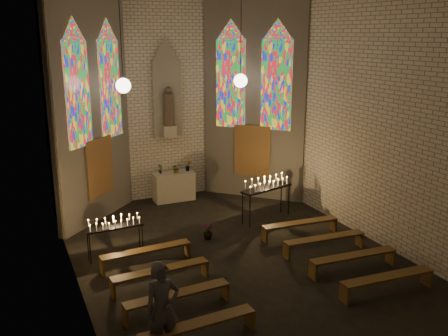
{
  "coord_description": "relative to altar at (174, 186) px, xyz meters",
  "views": [
    {
      "loc": [
        -5.21,
        -10.45,
        5.67
      ],
      "look_at": [
        0.15,
        1.5,
        2.13
      ],
      "focal_mm": 40.0,
      "sensor_mm": 36.0,
      "label": 1
    }
  ],
  "objects": [
    {
      "name": "flower_vase_left",
      "position": [
        -0.45,
        0.08,
        0.67
      ],
      "size": [
        0.21,
        0.18,
        0.34
      ],
      "primitive_type": "imported",
      "rotation": [
        0.0,
        0.0,
        0.37
      ],
      "color": "#4C723F",
      "rests_on": "altar"
    },
    {
      "name": "pew_right_3",
      "position": [
        2.27,
        -8.17,
        -0.14
      ],
      "size": [
        2.32,
        0.46,
        0.44
      ],
      "rotation": [
        0.0,
        0.0,
        -0.06
      ],
      "color": "#523817",
      "rests_on": "ground"
    },
    {
      "name": "pew_left_1",
      "position": [
        -2.27,
        -5.77,
        -0.14
      ],
      "size": [
        2.32,
        0.46,
        0.44
      ],
      "rotation": [
        0.0,
        0.0,
        0.06
      ],
      "color": "#523817",
      "rests_on": "ground"
    },
    {
      "name": "pew_left_3",
      "position": [
        -2.27,
        -8.17,
        -0.14
      ],
      "size": [
        2.32,
        0.46,
        0.44
      ],
      "rotation": [
        0.0,
        0.0,
        0.06
      ],
      "color": "#523817",
      "rests_on": "ground"
    },
    {
      "name": "flower_vase_right",
      "position": [
        0.55,
        0.01,
        0.68
      ],
      "size": [
        0.23,
        0.2,
        0.37
      ],
      "primitive_type": "imported",
      "rotation": [
        0.0,
        0.0,
        -0.2
      ],
      "color": "#4C723F",
      "rests_on": "altar"
    },
    {
      "name": "votive_stand_right",
      "position": [
        2.03,
        -2.99,
        0.63
      ],
      "size": [
        1.84,
        0.88,
        1.31
      ],
      "rotation": [
        0.0,
        0.0,
        0.27
      ],
      "color": "black",
      "rests_on": "ground"
    },
    {
      "name": "flower_vase_center",
      "position": [
        0.08,
        -0.08,
        0.67
      ],
      "size": [
        0.37,
        0.34,
        0.34
      ],
      "primitive_type": "imported",
      "rotation": [
        0.0,
        0.0,
        0.26
      ],
      "color": "#4C723F",
      "rests_on": "altar"
    },
    {
      "name": "pew_right_2",
      "position": [
        2.27,
        -6.97,
        -0.14
      ],
      "size": [
        2.32,
        0.46,
        0.44
      ],
      "rotation": [
        0.0,
        0.0,
        -0.06
      ],
      "color": "#523817",
      "rests_on": "ground"
    },
    {
      "name": "room",
      "position": [
        -0.0,
        -2.08,
        3.22
      ],
      "size": [
        8.22,
        12.43,
        7.0
      ],
      "color": "beige",
      "rests_on": "ground"
    },
    {
      "name": "floor",
      "position": [
        0.0,
        -5.45,
        -0.5
      ],
      "size": [
        12.0,
        12.0,
        0.0
      ],
      "primitive_type": "plane",
      "color": "black",
      "rests_on": "ground"
    },
    {
      "name": "visitor",
      "position": [
        -2.95,
        -8.16,
        0.39
      ],
      "size": [
        0.67,
        0.46,
        1.78
      ],
      "primitive_type": "imported",
      "rotation": [
        0.0,
        0.0,
        0.06
      ],
      "color": "#44444D",
      "rests_on": "ground"
    },
    {
      "name": "votive_stand_left",
      "position": [
        -2.87,
        -3.79,
        0.42
      ],
      "size": [
        1.47,
        0.4,
        1.07
      ],
      "rotation": [
        0.0,
        0.0,
        0.04
      ],
      "color": "black",
      "rests_on": "ground"
    },
    {
      "name": "pew_left_2",
      "position": [
        -2.27,
        -6.97,
        -0.14
      ],
      "size": [
        2.32,
        0.46,
        0.44
      ],
      "rotation": [
        0.0,
        0.0,
        0.06
      ],
      "color": "#523817",
      "rests_on": "ground"
    },
    {
      "name": "pew_right_0",
      "position": [
        2.27,
        -4.57,
        -0.14
      ],
      "size": [
        2.32,
        0.46,
        0.44
      ],
      "rotation": [
        0.0,
        0.0,
        -0.06
      ],
      "color": "#523817",
      "rests_on": "ground"
    },
    {
      "name": "aisle_flower_pot",
      "position": [
        -0.23,
        -3.66,
        -0.26
      ],
      "size": [
        0.28,
        0.28,
        0.47
      ],
      "primitive_type": "imported",
      "rotation": [
        0.0,
        0.0,
        -0.08
      ],
      "color": "#4C723F",
      "rests_on": "ground"
    },
    {
      "name": "pew_left_0",
      "position": [
        -2.27,
        -4.57,
        -0.14
      ],
      "size": [
        2.32,
        0.46,
        0.44
      ],
      "rotation": [
        0.0,
        0.0,
        0.06
      ],
      "color": "#523817",
      "rests_on": "ground"
    },
    {
      "name": "pew_right_1",
      "position": [
        2.27,
        -5.77,
        -0.14
      ],
      "size": [
        2.32,
        0.46,
        0.44
      ],
      "rotation": [
        0.0,
        0.0,
        -0.06
      ],
      "color": "#523817",
      "rests_on": "ground"
    },
    {
      "name": "altar",
      "position": [
        0.0,
        0.0,
        0.0
      ],
      "size": [
        1.4,
        0.6,
        1.0
      ],
      "primitive_type": "cube",
      "color": "#BBB298",
      "rests_on": "ground"
    }
  ]
}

